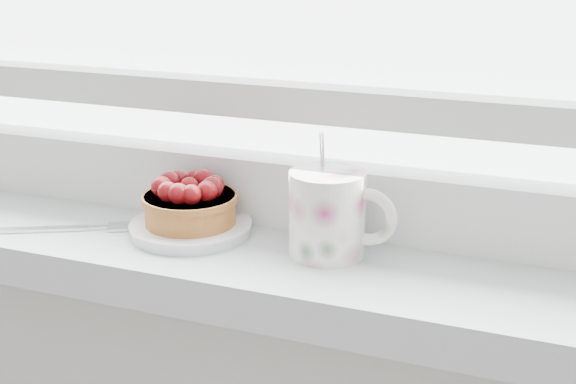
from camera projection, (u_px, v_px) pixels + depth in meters
The scene contains 4 objects.
saucer at pixel (191, 228), 0.81m from camera, with size 0.12×0.12×0.01m, color silver.
raspberry_tart at pixel (190, 201), 0.80m from camera, with size 0.10×0.10×0.05m.
floral_mug at pixel (330, 212), 0.75m from camera, with size 0.10×0.07×0.12m.
fork at pixel (72, 228), 0.82m from camera, with size 0.18×0.10×0.00m.
Camera 1 is at (0.30, 1.23, 1.24)m, focal length 50.00 mm.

